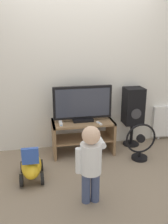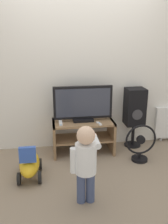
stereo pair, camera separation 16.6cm
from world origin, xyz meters
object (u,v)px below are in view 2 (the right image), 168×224
(game_console, at_px, (61,123))
(speaker_tower, at_px, (135,108))
(ride_on_toy, at_px, (30,164))
(television, at_px, (83,104))
(remote_primary, at_px, (99,123))
(child, at_px, (86,158))
(floor_fan, at_px, (140,145))

(game_console, height_order, speaker_tower, speaker_tower)
(ride_on_toy, bearing_deg, television, 38.59)
(game_console, distance_m, remote_primary, 0.56)
(speaker_tower, bearing_deg, remote_primary, -155.97)
(game_console, bearing_deg, child, -79.48)
(floor_fan, relative_size, ride_on_toy, 0.94)
(remote_primary, bearing_deg, floor_fan, -21.52)
(child, bearing_deg, television, 83.35)
(television, xyz_separation_m, ride_on_toy, (-0.78, -0.62, -0.59))
(child, bearing_deg, speaker_tower, 52.94)
(ride_on_toy, bearing_deg, game_console, 49.99)
(speaker_tower, distance_m, ride_on_toy, 1.83)
(television, relative_size, child, 0.99)
(television, xyz_separation_m, speaker_tower, (0.84, 0.10, -0.13))
(floor_fan, bearing_deg, ride_on_toy, -172.17)
(floor_fan, distance_m, ride_on_toy, 1.58)
(speaker_tower, bearing_deg, floor_fan, -97.20)
(television, bearing_deg, game_console, -163.26)
(game_console, relative_size, ride_on_toy, 0.27)
(speaker_tower, height_order, floor_fan, speaker_tower)
(remote_primary, xyz_separation_m, ride_on_toy, (-0.99, -0.44, -0.34))
(remote_primary, xyz_separation_m, child, (-0.35, -1.02, 0.00))
(speaker_tower, bearing_deg, child, -127.06)
(ride_on_toy, bearing_deg, floor_fan, 7.83)
(game_console, bearing_deg, remote_primary, -8.28)
(game_console, xyz_separation_m, speaker_tower, (1.19, 0.20, 0.11))
(remote_primary, bearing_deg, speaker_tower, 24.03)
(television, distance_m, speaker_tower, 0.86)
(game_console, height_order, remote_primary, game_console)
(television, relative_size, remote_primary, 6.55)
(child, xyz_separation_m, floor_fan, (0.92, 0.80, -0.28))
(child, relative_size, floor_fan, 1.60)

